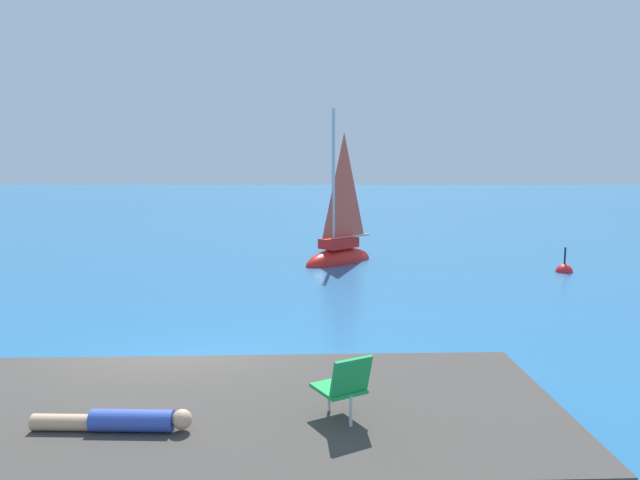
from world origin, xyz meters
The scene contains 8 objects.
ground_plane centered at (0.00, 0.00, 0.00)m, with size 160.00×160.00×0.00m, color #236093.
shore_ledge centered at (1.28, -2.72, 0.41)m, with size 7.98×3.63×0.83m, color #423D38.
boulder_seaward centered at (2.68, -0.96, 0.00)m, with size 1.24×0.99×0.68m, color #3B3739.
boulder_inland centered at (2.91, -0.99, 0.00)m, with size 1.14×0.91×0.63m, color #3A342F.
sailboat_near centered at (2.99, 11.93, 0.33)m, with size 3.05×3.05×6.12m.
person_sunbather centered at (0.20, -3.43, 0.94)m, with size 1.76×0.26×0.25m.
beach_chair centered at (2.65, -3.18, 1.27)m, with size 0.71×0.76×0.80m.
marker_buoy centered at (10.55, 10.08, 0.01)m, with size 0.56×0.56×1.13m.
Camera 1 is at (2.42, -9.50, 3.77)m, focal length 33.04 mm.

